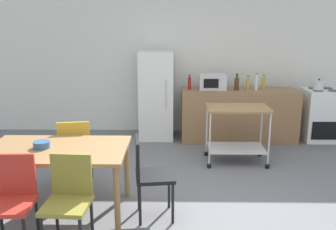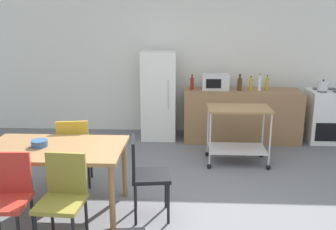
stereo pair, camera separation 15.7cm
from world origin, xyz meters
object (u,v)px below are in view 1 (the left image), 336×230
Objects in this scene: bottle_hot_sauce at (248,84)px; bottle_sparkling_water at (237,84)px; bottle_olive_oil at (189,83)px; kettle at (319,85)px; chair_mustard at (75,148)px; bottle_soda at (264,83)px; refrigerator at (156,95)px; microwave at (212,82)px; bottle_soy_sauce at (256,83)px; chair_black at (149,172)px; dining_table at (57,155)px; stove_oven at (320,115)px; fruit_bowl at (42,145)px; chair_red at (12,197)px; chair_olive at (69,197)px; kitchen_cart at (237,125)px.

bottle_sparkling_water is at bearing -166.28° from bottle_hot_sauce.
bottle_olive_oil is 1.10× the size of kettle.
bottle_soda reaches higher than chair_mustard.
bottle_sparkling_water is at bearing -2.16° from bottle_olive_oil.
refrigerator is at bearing 177.37° from bottle_hot_sauce.
kettle is at bearing -10.89° from bottle_soda.
microwave is 0.75m from bottle_soy_sauce.
refrigerator reaches higher than chair_black.
microwave reaches higher than dining_table.
chair_black is 3.96m from stove_oven.
refrigerator is at bearing -123.16° from chair_mustard.
fruit_bowl is at bearing -127.79° from microwave.
chair_mustard is at bearing 77.32° from chair_red.
chair_mustard is at bearing -141.14° from bottle_hot_sauce.
chair_olive is 0.90m from chair_black.
fruit_bowl is (-4.00, -2.65, 0.33)m from stove_oven.
bottle_soy_sauce is (0.75, -0.07, -0.01)m from microwave.
chair_mustard is 3.35m from bottle_soy_sauce.
chair_mustard is at bearing -139.49° from bottle_sparkling_water.
chair_mustard is 0.57× the size of refrigerator.
microwave is at bearing -177.30° from bottle_soda.
bottle_olive_oil is at bearing -179.75° from stove_oven.
refrigerator is at bearing -6.44° from chair_black.
bottle_soda is at bearing 42.45° from fruit_bowl.
bottle_soy_sauce reaches higher than dining_table.
dining_table is 4.53m from kettle.
bottle_soda reaches higher than chair_red.
bottle_hot_sauce reaches higher than fruit_bowl.
chair_red is 4.59m from bottle_soda.
chair_mustard is 3.39× the size of bottle_olive_oil.
refrigerator is 5.52× the size of bottle_sparkling_water.
bottle_soy_sauce is 3.86m from fruit_bowl.
kettle is at bearing 33.36° from fruit_bowl.
dining_table is 6.26× the size of kettle.
stove_oven reaches higher than chair_black.
bottle_sparkling_water reaches higher than bottle_hot_sauce.
bottle_soda is at bearing 13.28° from bottle_sparkling_water.
chair_black is 0.97× the size of stove_oven.
bottle_sparkling_water reaches higher than microwave.
bottle_olive_oil is at bearing -176.28° from bottle_soda.
bottle_soda is at bearing 56.95° from chair_olive.
bottle_hot_sauce reaches higher than chair_black.
chair_red is 0.57× the size of refrigerator.
microwave is 0.61m from bottle_hot_sauce.
chair_olive is 4.26m from bottle_soda.
microwave reaches higher than kitchen_cart.
stove_oven is 1.16m from bottle_soda.
chair_mustard is at bearing -113.67° from refrigerator.
chair_olive is at bearing -136.68° from kettle.
dining_table is at bearing -125.55° from microwave.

